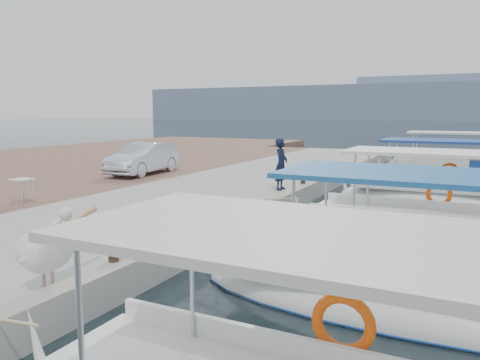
% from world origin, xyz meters
% --- Properties ---
extents(ground, '(400.00, 400.00, 0.00)m').
position_xyz_m(ground, '(0.00, 0.00, 0.00)').
color(ground, black).
rests_on(ground, ground).
extents(concrete_quay, '(6.00, 40.00, 0.50)m').
position_xyz_m(concrete_quay, '(-3.00, 5.00, 0.25)').
color(concrete_quay, gray).
rests_on(concrete_quay, ground).
extents(quay_curb, '(0.44, 40.00, 0.12)m').
position_xyz_m(quay_curb, '(-0.22, 5.00, 0.56)').
color(quay_curb, gray).
rests_on(quay_curb, concrete_quay).
extents(cobblestone_strip, '(4.00, 40.00, 0.50)m').
position_xyz_m(cobblestone_strip, '(-8.00, 5.00, 0.25)').
color(cobblestone_strip, brown).
rests_on(cobblestone_strip, ground).
extents(fishing_caique_b, '(7.33, 2.49, 2.83)m').
position_xyz_m(fishing_caique_b, '(4.25, -1.75, 0.12)').
color(fishing_caique_b, white).
rests_on(fishing_caique_b, ground).
extents(fishing_caique_c, '(6.91, 2.26, 2.83)m').
position_xyz_m(fishing_caique_c, '(4.05, 2.92, 0.12)').
color(fishing_caique_c, white).
rests_on(fishing_caique_c, ground).
extents(fishing_caique_d, '(6.94, 2.46, 2.83)m').
position_xyz_m(fishing_caique_d, '(4.16, 8.22, 0.19)').
color(fishing_caique_d, white).
rests_on(fishing_caique_d, ground).
extents(fishing_caique_e, '(6.69, 2.16, 2.83)m').
position_xyz_m(fishing_caique_e, '(3.94, 15.88, 0.13)').
color(fishing_caique_e, white).
rests_on(fishing_caique_e, ground).
extents(mooring_bollards, '(0.28, 20.28, 0.33)m').
position_xyz_m(mooring_bollards, '(-0.35, 1.50, 0.69)').
color(mooring_bollards, black).
rests_on(mooring_bollards, concrete_quay).
extents(pelican, '(0.54, 1.51, 1.18)m').
position_xyz_m(pelican, '(-0.62, -4.62, 1.11)').
color(pelican, tan).
rests_on(pelican, concrete_quay).
extents(fisherman, '(0.46, 0.67, 1.78)m').
position_xyz_m(fisherman, '(-0.83, 5.54, 1.39)').
color(fisherman, black).
rests_on(fisherman, concrete_quay).
extents(parked_car, '(1.77, 4.21, 1.35)m').
position_xyz_m(parked_car, '(-7.82, 6.89, 1.18)').
color(parked_car, silver).
rests_on(parked_car, cobblestone_strip).
extents(folding_table, '(0.55, 0.55, 0.73)m').
position_xyz_m(folding_table, '(-6.80, -0.14, 1.02)').
color(folding_table, silver).
rests_on(folding_table, cobblestone_strip).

